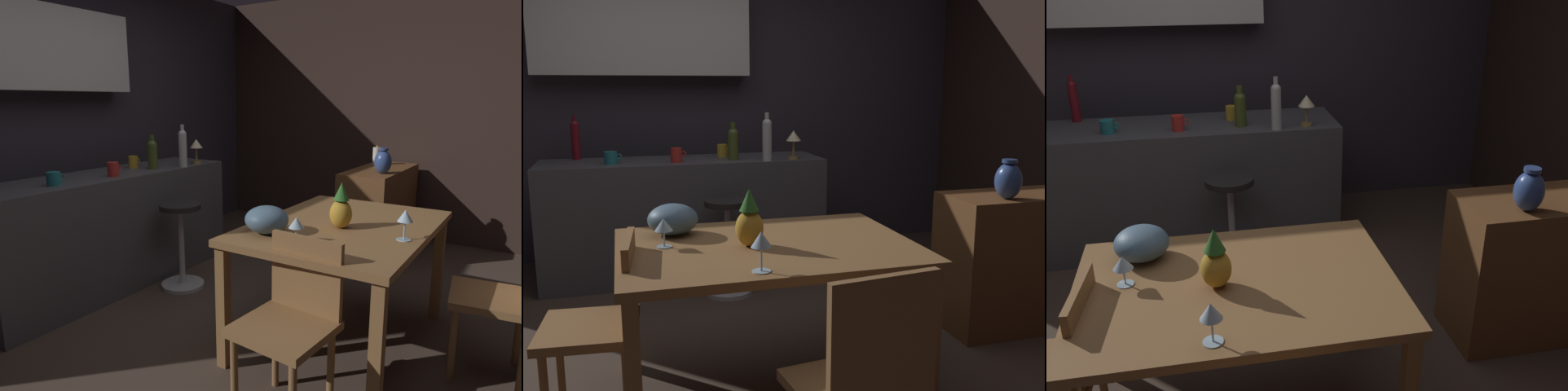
{
  "view_description": "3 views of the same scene",
  "coord_description": "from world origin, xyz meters",
  "views": [
    {
      "loc": [
        -2.3,
        -1.44,
        1.45
      ],
      "look_at": [
        0.43,
        0.33,
        0.76
      ],
      "focal_mm": 30.88,
      "sensor_mm": 36.0,
      "label": 1
    },
    {
      "loc": [
        -0.52,
        -2.94,
        1.46
      ],
      "look_at": [
        0.4,
        0.27,
        0.81
      ],
      "focal_mm": 39.57,
      "sensor_mm": 36.0,
      "label": 2
    },
    {
      "loc": [
        -0.01,
        -2.52,
        2.01
      ],
      "look_at": [
        0.58,
        0.38,
        0.74
      ],
      "focal_mm": 38.93,
      "sensor_mm": 36.0,
      "label": 3
    }
  ],
  "objects": [
    {
      "name": "fruit_bowl",
      "position": [
        -0.29,
        -0.18,
        0.82
      ],
      "size": [
        0.24,
        0.24,
        0.15
      ],
      "primitive_type": "ellipsoid",
      "color": "slate",
      "rests_on": "dining_table"
    },
    {
      "name": "wine_bottle_ruby",
      "position": [
        -0.84,
        1.66,
        1.06
      ],
      "size": [
        0.06,
        0.06,
        0.33
      ],
      "color": "maroon",
      "rests_on": "kitchen_counter"
    },
    {
      "name": "dining_table",
      "position": [
        0.11,
        -0.47,
        0.66
      ],
      "size": [
        1.34,
        0.96,
        0.74
      ],
      "color": "olive",
      "rests_on": "ground_plane"
    },
    {
      "name": "wine_bottle_olive",
      "position": [
        0.3,
        1.31,
        1.03
      ],
      "size": [
        0.08,
        0.08,
        0.28
      ],
      "color": "#475623",
      "rests_on": "kitchen_counter"
    },
    {
      "name": "counter_lamp",
      "position": [
        0.75,
        1.22,
        1.06
      ],
      "size": [
        0.11,
        0.11,
        0.22
      ],
      "color": "#A58447",
      "rests_on": "kitchen_counter"
    },
    {
      "name": "ground_plane",
      "position": [
        0.0,
        0.0,
        0.0
      ],
      "size": [
        9.0,
        9.0,
        0.0
      ],
      "primitive_type": "plane",
      "color": "#47382D"
    },
    {
      "name": "cup_mustard",
      "position": [
        0.25,
        1.49,
        0.95
      ],
      "size": [
        0.11,
        0.08,
        0.1
      ],
      "color": "gold",
      "rests_on": "kitchen_counter"
    },
    {
      "name": "wine_glass_left",
      "position": [
        -0.35,
        -0.39,
        0.84
      ],
      "size": [
        0.08,
        0.08,
        0.13
      ],
      "color": "silver",
      "rests_on": "dining_table"
    },
    {
      "name": "bar_stool",
      "position": [
        0.18,
        0.91,
        0.36
      ],
      "size": [
        0.34,
        0.34,
        0.68
      ],
      "color": "#262323",
      "rests_on": "ground_plane"
    },
    {
      "name": "chair_by_doorway",
      "position": [
        0.22,
        -1.33,
        0.49
      ],
      "size": [
        0.45,
        0.45,
        0.9
      ],
      "color": "olive",
      "rests_on": "ground_plane"
    },
    {
      "name": "sideboard_cabinet",
      "position": [
        1.86,
        -0.1,
        0.41
      ],
      "size": [
        1.1,
        0.44,
        0.82
      ],
      "primitive_type": "cube",
      "color": "brown",
      "rests_on": "ground_plane"
    },
    {
      "name": "kitchen_counter",
      "position": [
        -0.06,
        1.43,
        0.45
      ],
      "size": [
        2.1,
        0.6,
        0.9
      ],
      "primitive_type": "cube",
      "color": "#4C4C51",
      "rests_on": "ground_plane"
    },
    {
      "name": "chair_near_window",
      "position": [
        -0.62,
        -0.52,
        0.47
      ],
      "size": [
        0.43,
        0.43,
        0.83
      ],
      "color": "olive",
      "rests_on": "ground_plane"
    },
    {
      "name": "cup_teal",
      "position": [
        -0.58,
        1.32,
        0.95
      ],
      "size": [
        0.13,
        0.09,
        0.09
      ],
      "color": "teal",
      "rests_on": "kitchen_counter"
    },
    {
      "name": "wall_kitchen_back",
      "position": [
        -0.06,
        2.08,
        1.41
      ],
      "size": [
        5.2,
        0.33,
        2.6
      ],
      "color": "#38333D",
      "rests_on": "ground_plane"
    },
    {
      "name": "wine_bottle_clear",
      "position": [
        0.54,
        1.19,
        1.07
      ],
      "size": [
        0.07,
        0.07,
        0.36
      ],
      "color": "silver",
      "rests_on": "kitchen_counter"
    },
    {
      "name": "wine_glass_right",
      "position": [
        -0.01,
        -0.85,
        0.86
      ],
      "size": [
        0.08,
        0.08,
        0.16
      ],
      "color": "silver",
      "rests_on": "dining_table"
    },
    {
      "name": "vase_ceramic_blue",
      "position": [
        1.58,
        -0.21,
        0.93
      ],
      "size": [
        0.15,
        0.15,
        0.23
      ],
      "color": "#334C8C",
      "rests_on": "sideboard_cabinet"
    },
    {
      "name": "pineapple_centerpiece",
      "position": [
        0.03,
        -0.48,
        0.85
      ],
      "size": [
        0.13,
        0.13,
        0.26
      ],
      "color": "gold",
      "rests_on": "dining_table"
    },
    {
      "name": "cup_red",
      "position": [
        -0.12,
        1.28,
        0.95
      ],
      "size": [
        0.12,
        0.08,
        0.11
      ],
      "color": "red",
      "rests_on": "kitchen_counter"
    }
  ]
}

